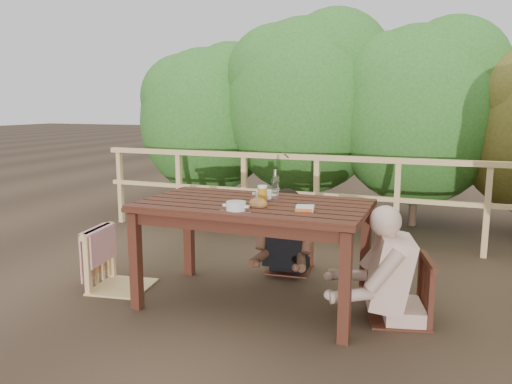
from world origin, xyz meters
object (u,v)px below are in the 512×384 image
(soup_near, at_px, (236,207))
(tumbler, at_px, (256,204))
(woman, at_px, (291,207))
(bottle, at_px, (275,186))
(diner_right, at_px, (407,227))
(soup_far, at_px, (264,195))
(bread_roll, at_px, (258,204))
(chair_right, at_px, (401,261))
(beer_glass, at_px, (262,195))
(chair_far, at_px, (290,228))
(chair_left, at_px, (120,233))
(butter_tub, at_px, (305,209))
(table, at_px, (254,254))

(soup_near, height_order, tumbler, tumbler)
(woman, bearing_deg, bottle, 92.53)
(diner_right, relative_size, bottle, 5.51)
(soup_far, xyz_separation_m, bread_roll, (0.08, -0.35, 0.00))
(chair_right, distance_m, diner_right, 0.26)
(soup_far, distance_m, beer_glass, 0.16)
(chair_far, distance_m, bottle, 0.88)
(soup_near, relative_size, beer_glass, 1.67)
(beer_glass, relative_size, tumbler, 1.72)
(bottle, bearing_deg, chair_far, 97.46)
(bread_roll, bearing_deg, chair_left, 176.94)
(tumbler, bearing_deg, butter_tub, 2.40)
(table, xyz_separation_m, diner_right, (1.15, 0.10, 0.30))
(bread_roll, xyz_separation_m, tumbler, (-0.01, -0.02, 0.00))
(table, distance_m, soup_far, 0.49)
(chair_far, height_order, chair_right, chair_right)
(woman, bearing_deg, soup_far, 84.63)
(chair_left, xyz_separation_m, woman, (1.22, 0.99, 0.13))
(soup_near, height_order, bottle, bottle)
(woman, xyz_separation_m, soup_far, (-0.01, -0.71, 0.23))
(chair_left, height_order, chair_right, chair_left)
(chair_right, height_order, tumbler, chair_right)
(chair_left, height_order, woman, woman)
(chair_left, height_order, beer_glass, chair_left)
(diner_right, bearing_deg, chair_left, 81.15)
(bottle, bearing_deg, table, -124.35)
(chair_right, xyz_separation_m, woman, (-1.09, 0.80, 0.17))
(soup_far, bearing_deg, butter_tub, -39.21)
(chair_left, height_order, soup_far, chair_left)
(woman, height_order, soup_far, woman)
(chair_far, xyz_separation_m, diner_right, (1.12, -0.78, 0.28))
(table, height_order, chair_right, chair_right)
(table, bearing_deg, chair_far, 88.41)
(soup_near, bearing_deg, chair_left, 168.60)
(woman, relative_size, beer_glass, 8.64)
(soup_near, xyz_separation_m, butter_tub, (0.47, 0.16, -0.01))
(beer_glass, bearing_deg, bottle, 63.55)
(chair_left, bearing_deg, chair_right, -94.08)
(chair_right, relative_size, woman, 0.72)
(diner_right, xyz_separation_m, beer_glass, (-1.09, -0.06, 0.18))
(soup_near, bearing_deg, table, 88.50)
(chair_far, bearing_deg, soup_near, -96.30)
(chair_far, bearing_deg, chair_left, -146.06)
(soup_far, relative_size, beer_glass, 1.66)
(diner_right, relative_size, bread_roll, 10.04)
(soup_far, distance_m, tumbler, 0.38)
(tumbler, bearing_deg, bottle, 85.63)
(table, relative_size, beer_glass, 12.19)
(tumbler, bearing_deg, chair_far, 93.54)
(bread_roll, xyz_separation_m, butter_tub, (0.36, -0.01, -0.01))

